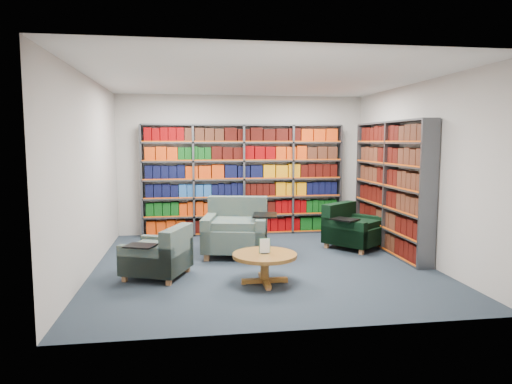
{
  "coord_description": "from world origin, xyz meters",
  "views": [
    {
      "loc": [
        -1.08,
        -6.77,
        1.88
      ],
      "look_at": [
        0.0,
        0.6,
        1.05
      ],
      "focal_mm": 32.0,
      "sensor_mm": 36.0,
      "label": 1
    }
  ],
  "objects": [
    {
      "name": "chair_teal_left",
      "position": [
        -0.31,
        0.74,
        0.37
      ],
      "size": [
        1.31,
        1.2,
        0.93
      ],
      "color": "#02223E",
      "rests_on": "ground"
    },
    {
      "name": "chair_green_right",
      "position": [
        1.75,
        0.89,
        0.31
      ],
      "size": [
        1.19,
        1.19,
        0.77
      ],
      "color": "black",
      "rests_on": "ground"
    },
    {
      "name": "coffee_table",
      "position": [
        -0.11,
        -0.95,
        0.32
      ],
      "size": [
        0.85,
        0.85,
        0.6
      ],
      "color": "olive",
      "rests_on": "ground"
    },
    {
      "name": "bookshelf_back",
      "position": [
        0.0,
        2.34,
        1.1
      ],
      "size": [
        4.0,
        0.28,
        2.2
      ],
      "color": "#47494F",
      "rests_on": "ground"
    },
    {
      "name": "bookshelf_right",
      "position": [
        2.34,
        0.6,
        1.1
      ],
      "size": [
        0.28,
        2.5,
        2.2
      ],
      "color": "#47494F",
      "rests_on": "ground"
    },
    {
      "name": "chair_teal_front",
      "position": [
        -1.48,
        -0.46,
        0.29
      ],
      "size": [
        1.02,
        1.05,
        0.71
      ],
      "color": "#02223E",
      "rests_on": "ground"
    },
    {
      "name": "room_shell",
      "position": [
        0.0,
        0.0,
        1.4
      ],
      "size": [
        5.02,
        5.02,
        2.82
      ],
      "color": "black",
      "rests_on": "ground"
    }
  ]
}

